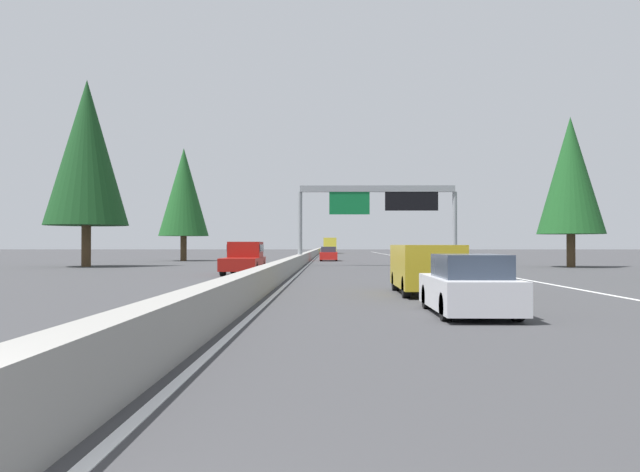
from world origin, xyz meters
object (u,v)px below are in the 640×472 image
object	(u,v)px
oncoming_near	(244,258)
conifer_right_mid	(571,176)
sign_gantry_overhead	(379,202)
minivan_far_left	(425,266)
sedan_mid_center	(469,287)
conifer_left_mid	(184,192)
sedan_far_center	(329,254)
box_truck_distant_b	(330,245)
conifer_left_near	(87,153)

from	to	relation	value
oncoming_near	conifer_right_mid	bearing A→B (deg)	117.18
sign_gantry_overhead	minivan_far_left	distance (m)	29.87
sedan_mid_center	minivan_far_left	xyz separation A→B (m)	(6.57, 0.10, 0.27)
conifer_right_mid	conifer_left_mid	world-z (taller)	conifer_left_mid
sedan_mid_center	conifer_right_mid	xyz separation A→B (m)	(33.38, -14.67, 6.19)
sedan_mid_center	conifer_left_mid	distance (m)	55.42
sedan_far_center	conifer_right_mid	size ratio (longest dim) A/B	0.39
conifer_right_mid	conifer_left_mid	size ratio (longest dim) A/B	0.96
sedan_far_center	box_truck_distant_b	distance (m)	57.04
sign_gantry_overhead	minivan_far_left	size ratio (longest dim) A/B	2.54
minivan_far_left	sedan_far_center	distance (m)	45.30
minivan_far_left	conifer_right_mid	world-z (taller)	conifer_right_mid
box_truck_distant_b	conifer_right_mid	distance (m)	77.71
oncoming_near	conifer_left_near	world-z (taller)	conifer_left_near
box_truck_distant_b	oncoming_near	xyz separation A→B (m)	(-87.19, 4.86, -0.70)
sign_gantry_overhead	conifer_right_mid	distance (m)	14.51
sign_gantry_overhead	conifer_right_mid	xyz separation A→B (m)	(-2.76, -14.13, 1.79)
oncoming_near	conifer_left_near	size ratio (longest dim) A/B	0.39
sign_gantry_overhead	oncoming_near	size ratio (longest dim) A/B	2.26
sign_gantry_overhead	minivan_far_left	xyz separation A→B (m)	(-29.57, 0.64, -4.13)
minivan_far_left	conifer_right_mid	distance (m)	31.18
sedan_far_center	conifer_left_mid	size ratio (longest dim) A/B	0.37
box_truck_distant_b	conifer_right_mid	xyz separation A→B (m)	(-75.38, -18.14, 5.26)
box_truck_distant_b	conifer_left_mid	size ratio (longest dim) A/B	0.72
sign_gantry_overhead	oncoming_near	world-z (taller)	sign_gantry_overhead
sign_gantry_overhead	conifer_left_near	distance (m)	23.04
conifer_left_near	minivan_far_left	bearing A→B (deg)	-141.17
sedan_mid_center	conifer_left_near	size ratio (longest dim) A/B	0.31
sedan_mid_center	box_truck_distant_b	bearing A→B (deg)	1.83
sedan_mid_center	box_truck_distant_b	world-z (taller)	box_truck_distant_b
oncoming_near	conifer_right_mid	world-z (taller)	conifer_right_mid
sign_gantry_overhead	sedan_far_center	bearing A→B (deg)	14.74
minivan_far_left	sedan_far_center	world-z (taller)	minivan_far_left
conifer_right_mid	conifer_left_mid	distance (m)	38.06
sedan_mid_center	box_truck_distant_b	distance (m)	108.82
sign_gantry_overhead	sedan_far_center	world-z (taller)	sign_gantry_overhead
sedan_far_center	sign_gantry_overhead	bearing A→B (deg)	-165.26
oncoming_near	conifer_left_mid	xyz separation A→B (m)	(30.22, 10.32, 6.22)
conifer_left_near	sedan_far_center	bearing A→B (deg)	-46.11
minivan_far_left	oncoming_near	distance (m)	17.11
sedan_far_center	oncoming_near	bearing A→B (deg)	171.03
sign_gantry_overhead	box_truck_distant_b	xyz separation A→B (m)	(72.63, 4.00, -3.47)
box_truck_distant_b	sedan_mid_center	bearing A→B (deg)	-178.17
minivan_far_left	conifer_left_mid	world-z (taller)	conifer_left_mid
sign_gantry_overhead	box_truck_distant_b	size ratio (longest dim) A/B	1.49
conifer_right_mid	box_truck_distant_b	bearing A→B (deg)	13.53
conifer_right_mid	conifer_left_mid	bearing A→B (deg)	61.07
sedan_far_center	conifer_right_mid	world-z (taller)	conifer_right_mid
sedan_far_center	conifer_left_near	xyz separation A→B (m)	(-17.83, 18.54, 8.07)
minivan_far_left	box_truck_distant_b	size ratio (longest dim) A/B	0.59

